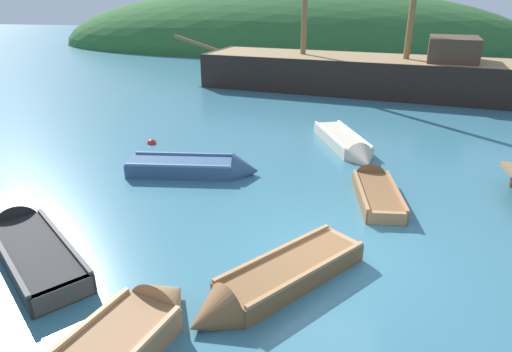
% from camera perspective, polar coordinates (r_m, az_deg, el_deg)
% --- Properties ---
extents(ground_plane, '(120.00, 120.00, 0.00)m').
position_cam_1_polar(ground_plane, '(8.88, 9.37, -9.86)').
color(ground_plane, teal).
extents(shore_hill, '(44.73, 19.29, 10.51)m').
position_cam_1_polar(shore_hill, '(43.91, 4.25, 16.62)').
color(shore_hill, '#2D602D').
rests_on(shore_hill, ground).
extents(sailing_ship, '(18.64, 7.05, 12.53)m').
position_cam_1_polar(sailing_ship, '(23.80, 13.28, 12.34)').
color(sailing_ship, black).
rests_on(sailing_ship, ground).
extents(rowboat_outer_right, '(2.00, 3.63, 1.01)m').
position_cam_1_polar(rowboat_outer_right, '(6.84, -18.07, -20.93)').
color(rowboat_outer_right, '#9E7047').
rests_on(rowboat_outer_right, ground).
extents(rowboat_near_dock, '(3.56, 3.27, 1.01)m').
position_cam_1_polar(rowboat_near_dock, '(9.77, -27.56, -8.24)').
color(rowboat_near_dock, black).
rests_on(rowboat_near_dock, ground).
extents(rowboat_center, '(3.03, 3.35, 0.89)m').
position_cam_1_polar(rowboat_center, '(7.72, 2.02, -14.04)').
color(rowboat_center, brown).
rests_on(rowboat_center, ground).
extents(rowboat_far, '(3.76, 1.35, 0.98)m').
position_cam_1_polar(rowboat_far, '(12.44, -7.41, 0.90)').
color(rowboat_far, '#335175').
rests_on(rowboat_far, ground).
extents(rowboat_outer_left, '(1.15, 3.07, 0.89)m').
position_cam_1_polar(rowboat_outer_left, '(11.55, 15.25, -1.79)').
color(rowboat_outer_left, brown).
rests_on(rowboat_outer_left, ground).
extents(rowboat_portside, '(2.15, 3.97, 0.90)m').
position_cam_1_polar(rowboat_portside, '(14.62, 11.85, 3.86)').
color(rowboat_portside, beige).
rests_on(rowboat_portside, ground).
extents(buoy_red, '(0.31, 0.31, 0.31)m').
position_cam_1_polar(buoy_red, '(15.33, -13.52, 4.16)').
color(buoy_red, red).
rests_on(buoy_red, ground).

